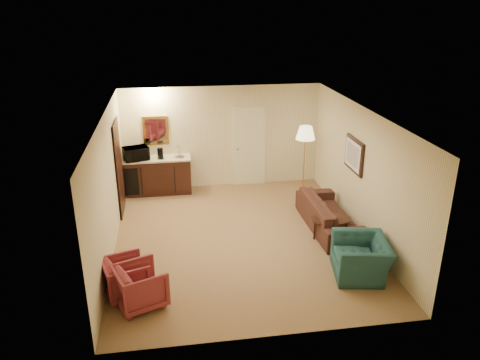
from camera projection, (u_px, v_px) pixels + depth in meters
The scene contains 12 objects.
ground at pixel (240, 238), 9.58m from camera, with size 6.00×6.00×0.00m, color #96784C.
room_walls at pixel (230, 148), 9.65m from camera, with size 5.02×6.01×2.61m.
wetbar_cabinet at pixel (158, 175), 11.68m from camera, with size 1.64×0.58×0.92m, color black.
sofa at pixel (330, 209), 9.86m from camera, with size 2.21×0.65×0.86m, color black.
teal_armchair at pixel (361, 252), 8.18m from camera, with size 1.04×0.67×0.91m, color #1B4545.
rose_chair_near at pixel (140, 284), 7.40m from camera, with size 0.73×0.68×0.75m, color #953043.
rose_chair_far at pixel (126, 275), 7.67m from camera, with size 0.68×0.64×0.70m, color #953043.
coffee_table at pixel (330, 229), 9.45m from camera, with size 0.83×0.56×0.48m, color black.
floor_lamp at pixel (304, 160), 11.48m from camera, with size 0.46×0.46×1.74m, color #BE863F.
waste_bin at pixel (185, 187), 11.82m from camera, with size 0.23×0.23×0.29m, color black.
microwave at pixel (136, 152), 11.30m from camera, with size 0.59×0.32×0.40m, color black.
coffee_maker at pixel (160, 154), 11.41m from camera, with size 0.14×0.14×0.27m, color black.
Camera 1 is at (-1.30, -8.38, 4.60)m, focal length 35.00 mm.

